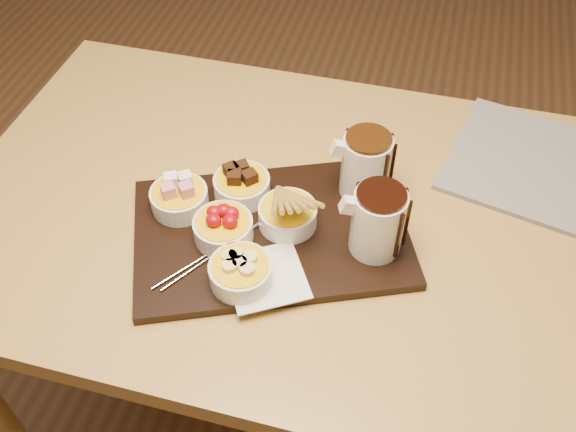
% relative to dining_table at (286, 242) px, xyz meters
% --- Properties ---
extents(ground, '(5.00, 5.00, 0.00)m').
position_rel_dining_table_xyz_m(ground, '(0.00, 0.00, -0.65)').
color(ground, brown).
rests_on(ground, ground).
extents(dining_table, '(1.20, 0.80, 0.75)m').
position_rel_dining_table_xyz_m(dining_table, '(0.00, 0.00, 0.00)').
color(dining_table, '#AD8940').
rests_on(dining_table, ground).
extents(serving_board, '(0.54, 0.46, 0.02)m').
position_rel_dining_table_xyz_m(serving_board, '(-0.01, -0.07, 0.11)').
color(serving_board, black).
rests_on(serving_board, dining_table).
extents(napkin, '(0.16, 0.16, 0.00)m').
position_rel_dining_table_xyz_m(napkin, '(0.01, -0.17, 0.12)').
color(napkin, white).
rests_on(napkin, serving_board).
extents(bowl_marshmallows, '(0.10, 0.10, 0.04)m').
position_rel_dining_table_xyz_m(bowl_marshmallows, '(-0.17, -0.06, 0.14)').
color(bowl_marshmallows, silver).
rests_on(bowl_marshmallows, serving_board).
extents(bowl_cake, '(0.10, 0.10, 0.04)m').
position_rel_dining_table_xyz_m(bowl_cake, '(-0.08, -0.01, 0.14)').
color(bowl_cake, silver).
rests_on(bowl_cake, serving_board).
extents(bowl_strawberries, '(0.10, 0.10, 0.04)m').
position_rel_dining_table_xyz_m(bowl_strawberries, '(-0.08, -0.11, 0.14)').
color(bowl_strawberries, silver).
rests_on(bowl_strawberries, serving_board).
extents(bowl_biscotti, '(0.10, 0.10, 0.04)m').
position_rel_dining_table_xyz_m(bowl_biscotti, '(0.02, -0.05, 0.14)').
color(bowl_biscotti, silver).
rests_on(bowl_biscotti, serving_board).
extents(bowl_bananas, '(0.10, 0.10, 0.04)m').
position_rel_dining_table_xyz_m(bowl_bananas, '(-0.02, -0.19, 0.14)').
color(bowl_bananas, silver).
rests_on(bowl_bananas, serving_board).
extents(pitcher_dark_chocolate, '(0.11, 0.11, 0.12)m').
position_rel_dining_table_xyz_m(pitcher_dark_chocolate, '(0.17, -0.06, 0.18)').
color(pitcher_dark_chocolate, silver).
rests_on(pitcher_dark_chocolate, serving_board).
extents(pitcher_milk_chocolate, '(0.11, 0.11, 0.12)m').
position_rel_dining_table_xyz_m(pitcher_milk_chocolate, '(0.13, 0.06, 0.18)').
color(pitcher_milk_chocolate, silver).
rests_on(pitcher_milk_chocolate, serving_board).
extents(fondue_skewers, '(0.23, 0.17, 0.01)m').
position_rel_dining_table_xyz_m(fondue_skewers, '(-0.08, -0.14, 0.12)').
color(fondue_skewers, silver).
rests_on(fondue_skewers, serving_board).
extents(newspaper, '(0.42, 0.37, 0.01)m').
position_rel_dining_table_xyz_m(newspaper, '(0.46, 0.22, 0.10)').
color(newspaper, beige).
rests_on(newspaper, dining_table).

